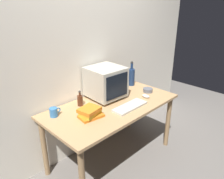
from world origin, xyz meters
TOP-DOWN VIEW (x-y plane):
  - ground_plane at (0.00, 0.00)m, footprint 6.00×6.00m
  - back_wall at (0.00, 0.44)m, footprint 4.00×0.08m
  - desk at (0.00, 0.00)m, footprint 1.51×0.77m
  - crt_monitor at (0.08, 0.18)m, footprint 0.40×0.40m
  - keyboard at (0.08, -0.19)m, footprint 0.42×0.15m
  - computer_mouse at (0.42, -0.15)m, footprint 0.07×0.10m
  - bottle_tall at (0.60, 0.23)m, footprint 0.09×0.09m
  - bottle_short at (-0.26, 0.23)m, footprint 0.06×0.06m
  - book_stack at (-0.35, -0.04)m, footprint 0.25×0.20m
  - mug at (-0.59, 0.23)m, footprint 0.12×0.08m
  - cd_spindle at (0.57, -0.07)m, footprint 0.12×0.12m

SIDE VIEW (x-z plane):
  - ground_plane at x=0.00m, z-range 0.00..0.00m
  - desk at x=0.00m, z-range 0.28..1.01m
  - keyboard at x=0.08m, z-range 0.73..0.76m
  - computer_mouse at x=0.42m, z-range 0.73..0.77m
  - cd_spindle at x=0.57m, z-range 0.73..0.78m
  - mug at x=-0.59m, z-range 0.73..0.82m
  - book_stack at x=-0.35m, z-range 0.73..0.83m
  - bottle_short at x=-0.26m, z-range 0.71..0.89m
  - bottle_tall at x=0.60m, z-range 0.69..1.02m
  - crt_monitor at x=0.08m, z-range 0.74..1.11m
  - back_wall at x=0.00m, z-range 0.00..2.50m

